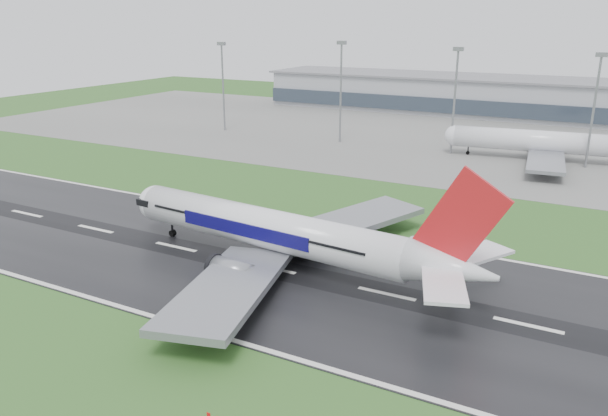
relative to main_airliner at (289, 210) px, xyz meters
The scene contains 10 objects.
ground 20.35m from the main_airliner, ahead, with size 520.00×520.00×0.00m, color #28531E.
runway 20.32m from the main_airliner, ahead, with size 400.00×45.00×0.10m, color black.
apron 124.86m from the main_airliner, 81.86° to the left, with size 400.00×130.00×0.08m, color slate.
terminal 184.07m from the main_airliner, 84.51° to the left, with size 240.00×36.00×15.00m, color gray.
main_airliner is the anchor object (origin of this frame).
parked_airliner 105.13m from the main_airliner, 75.41° to the left, with size 60.02×55.88×17.59m, color silver, non-canonical shape.
floodmast_0 128.80m from the main_airliner, 130.26° to the left, with size 0.64×0.64×30.16m, color gray.
floodmast_1 104.96m from the main_airliner, 110.44° to the left, with size 0.64×0.64×31.30m, color gray.
floodmast_2 98.34m from the main_airliner, 89.74° to the left, with size 0.64×0.64×30.18m, color gray.
floodmast_3 105.34m from the main_airliner, 68.94° to the left, with size 0.64×0.64×29.57m, color gray.
Camera 1 is at (26.86, -75.86, 38.98)m, focal length 34.89 mm.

